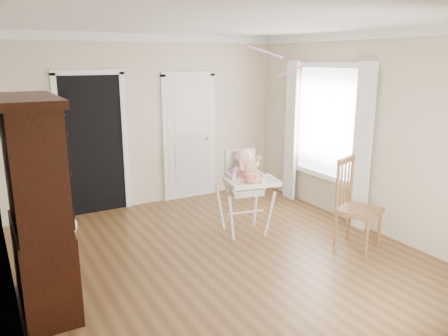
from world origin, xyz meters
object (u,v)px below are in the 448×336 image
high_chair (245,183)px  china_cabinet (38,206)px  cake (253,178)px  sippy_cup (233,175)px  dining_chair (356,208)px

high_chair → china_cabinet: bearing=-155.7°
high_chair → cake: 0.33m
cake → sippy_cup: 0.25m
high_chair → sippy_cup: 0.31m
sippy_cup → china_cabinet: bearing=-168.7°
cake → dining_chair: size_ratio=0.22×
sippy_cup → china_cabinet: (-2.39, -0.48, 0.14)m
high_chair → cake: high_chair is taller
high_chair → dining_chair: 1.46m
cake → sippy_cup: sippy_cup is taller
cake → dining_chair: bearing=-38.8°
sippy_cup → high_chair: bearing=23.5°
cake → china_cabinet: size_ratio=0.12×
dining_chair → china_cabinet: bearing=151.0°
china_cabinet → high_chair: bearing=12.5°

